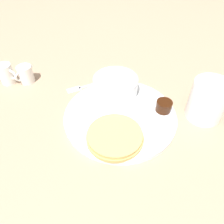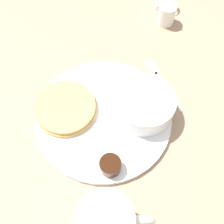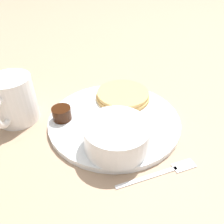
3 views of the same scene
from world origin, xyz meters
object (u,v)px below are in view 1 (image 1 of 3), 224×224
Objects in this scene: creamer_pitcher_near at (26,74)px; coffee_mug at (207,100)px; creamer_pitcher_far at (6,74)px; plate at (120,116)px; fork at (85,86)px; bowl at (115,85)px.

coffee_mug is at bearing 12.58° from creamer_pitcher_near.
creamer_pitcher_far reaches higher than creamer_pitcher_near.
creamer_pitcher_near is (-0.32, 0.00, 0.02)m from plate.
coffee_mug is 0.34m from fork.
coffee_mug reaches higher than creamer_pitcher_far.
coffee_mug is at bearing 10.82° from bowl.
bowl is (-0.05, 0.07, 0.03)m from plate.
creamer_pitcher_far reaches higher than bowl.
plate is 0.09m from bowl.
creamer_pitcher_far is 0.24m from fork.
coffee_mug is (0.24, 0.05, 0.01)m from bowl.
creamer_pitcher_near is (-0.27, -0.07, -0.01)m from bowl.
plate is at bearing -0.18° from creamer_pitcher_near.
plate reaches higher than fork.
creamer_pitcher_near reaches higher than plate.
creamer_pitcher_far is (-0.37, -0.03, 0.03)m from plate.
plate is 4.40× the size of creamer_pitcher_far.
plate is at bearing -53.40° from bowl.
coffee_mug reaches higher than fork.
creamer_pitcher_near is 0.06m from creamer_pitcher_far.
plate is 2.43× the size of coffee_mug.
creamer_pitcher_near is 0.50× the size of fork.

